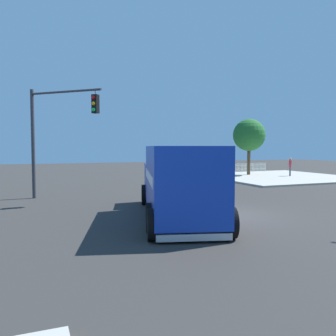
# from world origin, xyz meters

# --- Properties ---
(ground_plane) EXTENTS (100.00, 100.00, 0.00)m
(ground_plane) POSITION_xyz_m (0.00, 0.00, 0.00)
(ground_plane) COLOR #33302D
(sidewalk_corner_near) EXTENTS (12.62, 12.62, 0.14)m
(sidewalk_corner_near) POSITION_xyz_m (-13.66, -13.66, 0.07)
(sidewalk_corner_near) COLOR #B2ADA0
(sidewalk_corner_near) RESTS_ON ground
(delivery_truck) EXTENTS (4.76, 8.62, 2.91)m
(delivery_truck) POSITION_xyz_m (2.32, -0.04, 1.52)
(delivery_truck) COLOR #1438AD
(delivery_truck) RESTS_ON ground
(traffic_light_secondary) EXTENTS (3.39, 3.17, 6.05)m
(traffic_light_secondary) POSITION_xyz_m (6.64, -7.08, 3.99)
(traffic_light_secondary) COLOR #38383D
(traffic_light_secondary) RESTS_ON ground
(pedestrian_near_corner) EXTENTS (0.40, 0.41, 1.73)m
(pedestrian_near_corner) POSITION_xyz_m (-14.94, -13.36, 1.13)
(pedestrian_near_corner) COLOR #4C4C51
(pedestrian_near_corner) RESTS_ON sidewalk_corner_near
(picket_fence_run) EXTENTS (6.76, 0.05, 0.95)m
(picket_fence_run) POSITION_xyz_m (-13.66, -19.73, 0.62)
(picket_fence_run) COLOR silver
(picket_fence_run) RESTS_ON sidewalk_corner_near
(shade_tree_near) EXTENTS (3.16, 3.16, 5.48)m
(shade_tree_near) POSITION_xyz_m (-12.22, -16.13, 4.02)
(shade_tree_near) COLOR brown
(shade_tree_near) RESTS_ON sidewalk_corner_near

